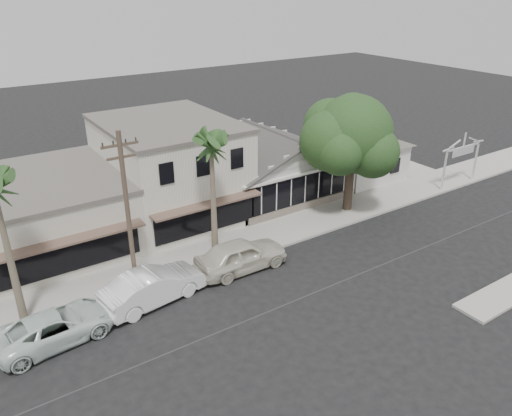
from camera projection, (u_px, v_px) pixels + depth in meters
ground at (329, 287)px, 27.30m from camera, size 140.00×140.00×0.00m
sidewalk_north at (144, 274)px, 28.32m from camera, size 90.00×3.50×0.15m
corner_shop at (272, 162)px, 38.16m from camera, size 10.40×8.60×5.10m
side_cottage at (358, 159)px, 42.04m from camera, size 6.00×6.00×3.00m
arch_sign at (463, 149)px, 39.29m from camera, size 4.12×0.12×3.95m
row_building_near at (170, 170)px, 34.62m from camera, size 8.00×10.00×6.50m
row_building_midnear at (37, 216)px, 30.55m from camera, size 10.00×10.00×4.20m
utility_pole at (128, 213)px, 24.68m from camera, size 1.80×0.24×9.00m
car_0 at (241, 255)px, 28.58m from camera, size 5.53×2.32×1.87m
car_1 at (153, 286)px, 25.70m from camera, size 5.72×2.66×1.81m
car_2 at (55, 327)px, 22.93m from camera, size 5.70×3.05×1.52m
shade_tree at (350, 136)px, 34.16m from camera, size 7.62×6.89×8.46m
palm_east at (211, 144)px, 27.31m from camera, size 3.62×3.62×8.33m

